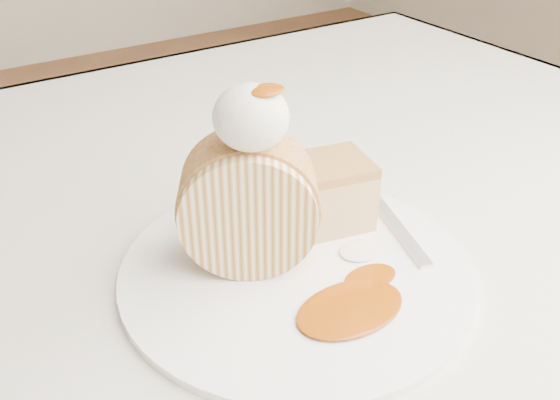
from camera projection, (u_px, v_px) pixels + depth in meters
table at (176, 288)px, 0.66m from camera, size 1.40×0.90×0.75m
plate at (296, 270)px, 0.54m from camera, size 0.36×0.36×0.01m
roulade_slice at (248, 205)px, 0.51m from camera, size 0.13×0.11×0.11m
cake_chunk at (331, 196)px, 0.58m from camera, size 0.08×0.07×0.06m
whipped_cream at (251, 117)px, 0.46m from camera, size 0.06×0.06×0.05m
caramel_drizzle at (266, 82)px, 0.45m from camera, size 0.03×0.02×0.01m
caramel_pool at (350, 308)px, 0.48m from camera, size 0.10×0.08×0.00m
fork at (396, 226)px, 0.58m from camera, size 0.08×0.18×0.00m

